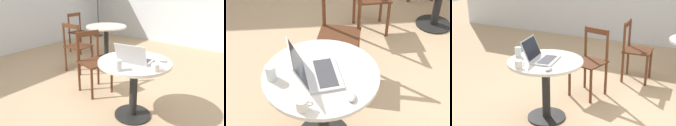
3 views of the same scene
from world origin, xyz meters
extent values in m
plane|color=tan|center=(0.00, 0.00, 0.00)|extent=(16.00, 16.00, 0.00)
cylinder|color=black|center=(-0.27, -0.37, 0.35)|extent=(0.09, 0.09, 0.66)
cylinder|color=silver|center=(-0.27, -0.37, 0.69)|extent=(0.83, 0.83, 0.03)
cylinder|color=black|center=(1.21, 1.26, 0.01)|extent=(0.44, 0.44, 0.02)
cylinder|color=black|center=(1.21, 1.26, 0.35)|extent=(0.09, 0.09, 0.66)
cylinder|color=#562D19|center=(0.05, 0.20, 0.23)|extent=(0.04, 0.04, 0.45)
cylinder|color=#562D19|center=(-0.29, 0.29, 0.23)|extent=(0.04, 0.04, 0.45)
cylinder|color=#562D19|center=(0.13, 0.54, 0.23)|extent=(0.04, 0.04, 0.45)
cylinder|color=#562D19|center=(-0.20, 0.62, 0.23)|extent=(0.04, 0.04, 0.45)
cube|color=#492715|center=(-0.08, 0.41, 0.46)|extent=(0.48, 0.48, 0.02)
cylinder|color=#562D19|center=(0.13, 0.54, 0.68)|extent=(0.04, 0.04, 0.41)
cylinder|color=#562D19|center=(-0.20, 0.62, 0.68)|extent=(0.04, 0.04, 0.41)
cylinder|color=#562D19|center=(0.54, 1.40, 0.23)|extent=(0.04, 0.04, 0.45)
cylinder|color=#562D19|center=(0.56, 1.06, 0.23)|extent=(0.04, 0.04, 0.45)
cylinder|color=#562D19|center=(0.20, 1.39, 0.23)|extent=(0.04, 0.04, 0.45)
cylinder|color=#562D19|center=(0.21, 1.04, 0.23)|extent=(0.04, 0.04, 0.45)
cube|color=#B7B7BC|center=(-0.26, -0.39, 0.72)|extent=(0.29, 0.38, 0.02)
cube|color=#38383D|center=(-0.24, -0.38, 0.73)|extent=(0.17, 0.31, 0.00)
cube|color=#B7B7BC|center=(-0.42, -0.41, 0.83)|extent=(0.15, 0.36, 0.22)
cube|color=black|center=(-0.42, -0.41, 0.84)|extent=(0.13, 0.33, 0.20)
ellipsoid|color=#B7B7BC|center=(-0.09, -0.63, 0.72)|extent=(0.06, 0.10, 0.03)
cylinder|color=silver|center=(-0.40, -0.69, 0.75)|extent=(0.08, 0.08, 0.08)
torus|color=silver|center=(-0.35, -0.69, 0.75)|extent=(0.05, 0.01, 0.05)
cylinder|color=silver|center=(-0.61, -0.39, 0.76)|extent=(0.07, 0.07, 0.11)
camera|label=1|loc=(-2.24, -1.59, 1.53)|focal=35.00mm
camera|label=2|loc=(-0.29, -2.02, 2.16)|focal=50.00mm
camera|label=3|loc=(1.34, -3.16, 1.82)|focal=50.00mm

